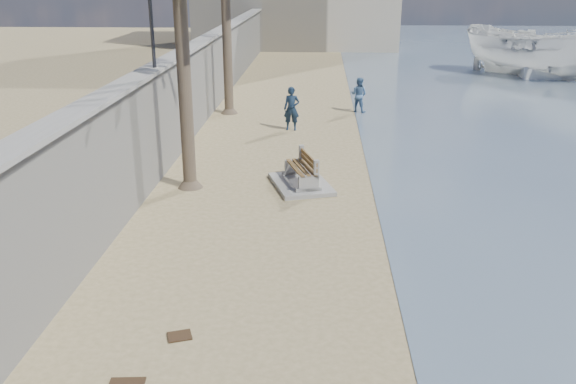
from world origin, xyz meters
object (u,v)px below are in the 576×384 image
object	(u,v)px
person_b	(359,93)
yacht_far	(530,64)
boat_cruiser	(537,48)
person_a	(292,106)
bench_far	(301,173)

from	to	relation	value
person_b	yacht_far	size ratio (longest dim) A/B	0.20
boat_cruiser	person_a	bearing A→B (deg)	177.41
boat_cruiser	person_b	bearing A→B (deg)	175.60
person_a	boat_cruiser	distance (m)	21.64
yacht_far	person_b	bearing A→B (deg)	145.09
bench_far	person_a	xyz separation A→B (m)	(-0.66, 7.44, 0.64)
person_a	boat_cruiser	bearing A→B (deg)	48.34
person_b	boat_cruiser	distance (m)	16.72
person_a	yacht_far	world-z (taller)	person_a
bench_far	person_b	distance (m)	11.57
person_b	boat_cruiser	xyz separation A→B (m)	(12.21, 11.39, 0.91)
bench_far	boat_cruiser	world-z (taller)	boat_cruiser
person_a	person_b	xyz separation A→B (m)	(3.13, 3.85, -0.14)
bench_far	person_a	distance (m)	7.50
person_b	boat_cruiser	bearing A→B (deg)	-110.86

